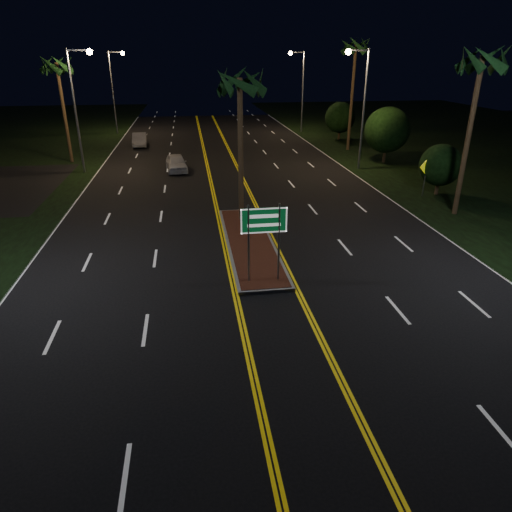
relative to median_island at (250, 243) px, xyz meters
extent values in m
plane|color=black|center=(0.00, -7.00, -0.08)|extent=(120.00, 120.00, 0.00)
cube|color=gray|center=(0.00, 0.00, -0.01)|extent=(2.25, 10.25, 0.15)
cube|color=#592819|center=(0.00, 0.00, 0.08)|extent=(2.00, 10.00, 0.02)
cylinder|color=gray|center=(-0.60, -4.20, 1.67)|extent=(0.08, 0.08, 3.20)
cylinder|color=gray|center=(0.60, -4.20, 1.67)|extent=(0.08, 0.08, 3.20)
cube|color=#07471E|center=(0.00, -4.20, 2.62)|extent=(1.80, 0.04, 1.00)
cube|color=white|center=(0.00, -4.22, 2.62)|extent=(1.80, 0.01, 1.00)
cylinder|color=gray|center=(-11.00, 17.00, 4.42)|extent=(0.18, 0.18, 9.00)
cube|color=gray|center=(-10.20, 17.00, 8.77)|extent=(1.60, 0.12, 0.12)
sphere|color=#FFC072|center=(-9.40, 17.00, 8.67)|extent=(0.44, 0.44, 0.44)
cylinder|color=gray|center=(-11.00, 37.00, 4.42)|extent=(0.18, 0.18, 9.00)
cube|color=gray|center=(-10.20, 37.00, 8.77)|extent=(1.60, 0.12, 0.12)
sphere|color=#FFC072|center=(-9.40, 37.00, 8.67)|extent=(0.44, 0.44, 0.44)
cylinder|color=gray|center=(11.00, 15.00, 4.42)|extent=(0.18, 0.18, 9.00)
cube|color=gray|center=(10.20, 15.00, 8.77)|extent=(1.60, 0.12, 0.12)
sphere|color=#FFC072|center=(9.40, 15.00, 8.67)|extent=(0.44, 0.44, 0.44)
cylinder|color=gray|center=(11.00, 35.00, 4.42)|extent=(0.18, 0.18, 9.00)
cube|color=gray|center=(10.20, 35.00, 8.77)|extent=(1.60, 0.12, 0.12)
sphere|color=#FFC072|center=(9.40, 35.00, 8.67)|extent=(0.44, 0.44, 0.44)
cylinder|color=#382819|center=(0.00, 3.50, 3.67)|extent=(0.28, 0.28, 7.50)
cylinder|color=#382819|center=(-12.80, 21.00, 3.92)|extent=(0.28, 0.28, 8.00)
cylinder|color=#382819|center=(12.50, 3.00, 4.17)|extent=(0.28, 0.28, 8.50)
cylinder|color=#382819|center=(12.80, 23.00, 4.67)|extent=(0.28, 0.28, 9.50)
cylinder|color=#382819|center=(13.50, 7.00, 0.37)|extent=(0.24, 0.24, 0.90)
sphere|color=black|center=(13.50, 7.00, 1.87)|extent=(2.70, 2.70, 2.70)
cylinder|color=#382819|center=(14.00, 17.00, 0.55)|extent=(0.24, 0.24, 1.26)
sphere|color=black|center=(14.00, 17.00, 2.65)|extent=(3.78, 3.78, 3.78)
cylinder|color=#382819|center=(13.80, 29.00, 0.46)|extent=(0.24, 0.24, 1.08)
sphere|color=black|center=(13.80, 29.00, 2.26)|extent=(3.24, 3.24, 3.24)
imported|color=silver|center=(-3.74, 16.30, 0.67)|extent=(2.43, 4.73, 1.52)
imported|color=#A5A6AE|center=(-7.59, 28.06, 0.67)|extent=(2.16, 4.59, 1.50)
cylinder|color=gray|center=(12.36, 6.68, 0.99)|extent=(0.07, 0.07, 2.16)
cube|color=#E3EB0C|center=(12.36, 6.66, 1.88)|extent=(1.02, 0.24, 1.04)
camera|label=1|loc=(-2.69, -20.49, 8.39)|focal=32.00mm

